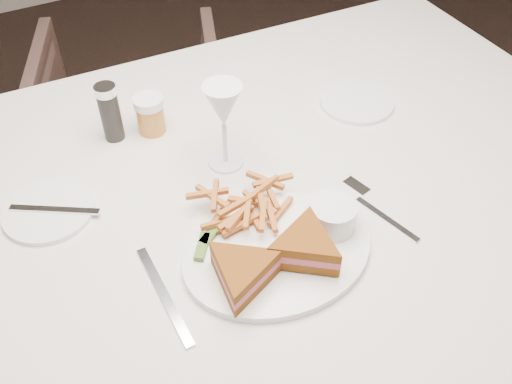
% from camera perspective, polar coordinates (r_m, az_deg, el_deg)
% --- Properties ---
extents(table, '(1.62, 1.12, 0.75)m').
position_cam_1_polar(table, '(1.33, -1.06, -11.80)').
color(table, silver).
rests_on(table, ground).
extents(chair_far, '(0.76, 0.73, 0.61)m').
position_cam_1_polar(chair_far, '(2.01, -12.07, 7.56)').
color(chair_far, '#4F3731').
rests_on(chair_far, ground).
extents(table_setting, '(0.83, 0.63, 0.18)m').
position_cam_1_polar(table_setting, '(0.97, -0.85, -0.99)').
color(table_setting, white).
rests_on(table_setting, table).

